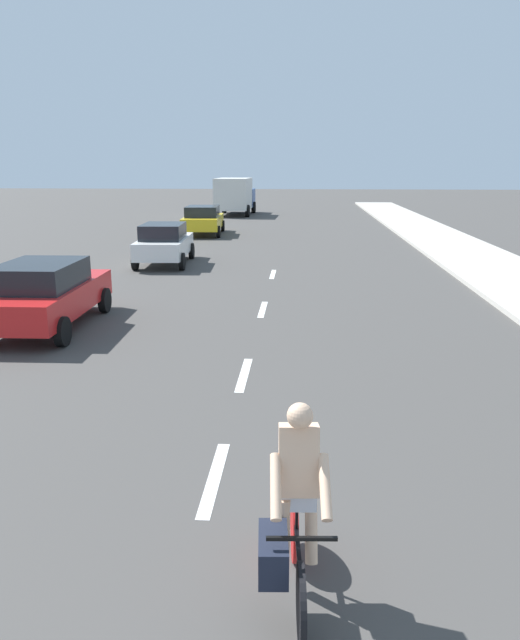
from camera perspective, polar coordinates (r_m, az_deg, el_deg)
name	(u,v)px	position (r m, az deg, el deg)	size (l,w,h in m)	color
ground_plane	(271,281)	(19.56, 1.05, 3.74)	(160.00, 160.00, 0.00)	#423F3D
sidewalk_strip	(501,272)	(22.61, 22.21, 4.32)	(3.60, 80.00, 0.14)	#B2ADA3
lane_stripe_2	(214,478)	(7.50, -4.41, -14.91)	(0.16, 1.80, 0.01)	white
lane_stripe_3	(244,374)	(10.85, -1.55, -5.26)	(0.16, 1.80, 0.01)	white
lane_stripe_4	(263,309)	(15.71, 0.27, 1.04)	(0.16, 1.80, 0.01)	white
lane_stripe_5	(273,274)	(20.86, 1.25, 4.44)	(0.16, 1.80, 0.01)	white
cyclist	(293,514)	(5.30, 3.19, -18.18)	(0.65, 1.71, 1.82)	black
parked_car_red	(44,293)	(14.64, -20.10, 2.48)	(2.13, 4.45, 1.57)	red
parked_car_white	(164,243)	(23.20, -9.22, 7.37)	(2.09, 4.17, 1.57)	white
parked_car_yellow	(203,219)	(33.22, -5.52, 9.64)	(2.32, 4.70, 1.57)	gold
delivery_truck	(235,195)	(46.53, -2.43, 11.93)	(2.84, 6.32, 2.80)	#23478C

